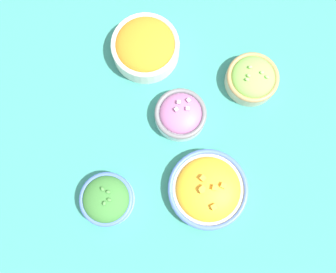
% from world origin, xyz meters
% --- Properties ---
extents(ground_plane, '(3.00, 3.00, 0.00)m').
position_xyz_m(ground_plane, '(0.00, 0.00, 0.00)').
color(ground_plane, '#337F75').
extents(bowl_red_onion, '(0.13, 0.13, 0.06)m').
position_xyz_m(bowl_red_onion, '(0.06, -0.01, 0.03)').
color(bowl_red_onion, silver).
rests_on(bowl_red_onion, ground_plane).
extents(bowl_broccoli, '(0.13, 0.13, 0.07)m').
position_xyz_m(bowl_broccoli, '(-0.19, 0.09, 0.03)').
color(bowl_broccoli, silver).
rests_on(bowl_broccoli, ground_plane).
extents(bowl_lettuce, '(0.13, 0.13, 0.07)m').
position_xyz_m(bowl_lettuce, '(0.21, -0.15, 0.03)').
color(bowl_lettuce, beige).
rests_on(bowl_lettuce, ground_plane).
extents(bowl_squash, '(0.19, 0.19, 0.07)m').
position_xyz_m(bowl_squash, '(-0.09, -0.13, 0.03)').
color(bowl_squash, beige).
rests_on(bowl_squash, ground_plane).
extents(bowl_carrots, '(0.17, 0.17, 0.07)m').
position_xyz_m(bowl_carrots, '(0.20, 0.13, 0.04)').
color(bowl_carrots, silver).
rests_on(bowl_carrots, ground_plane).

